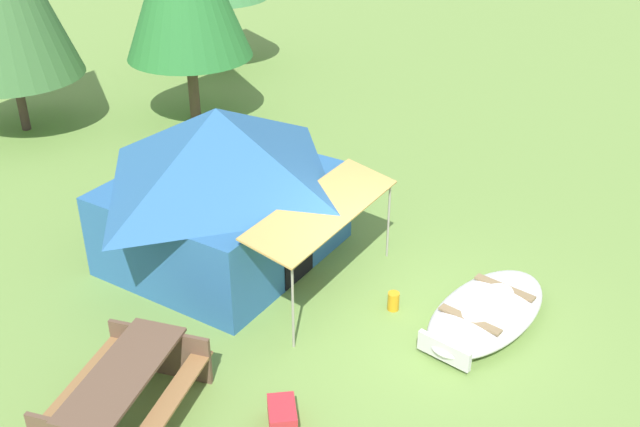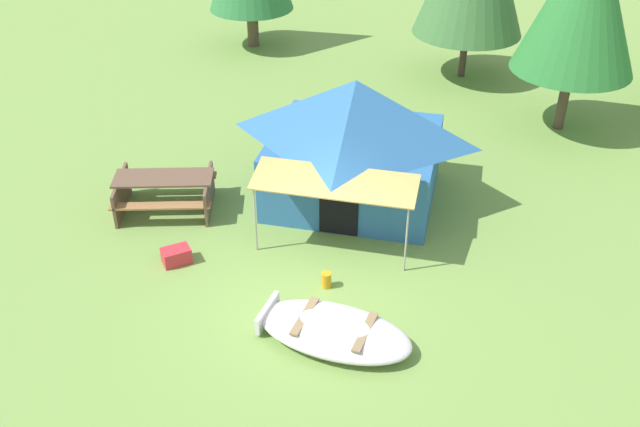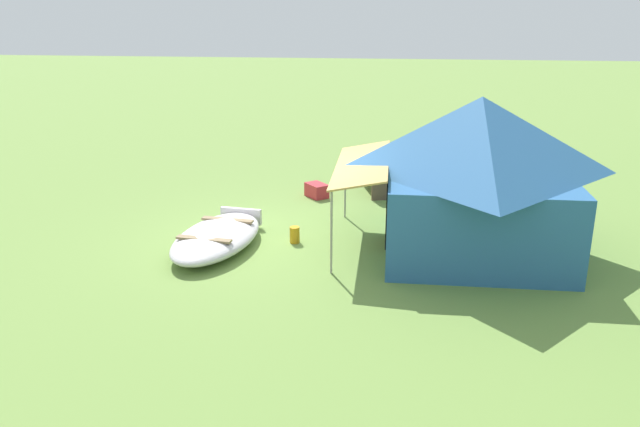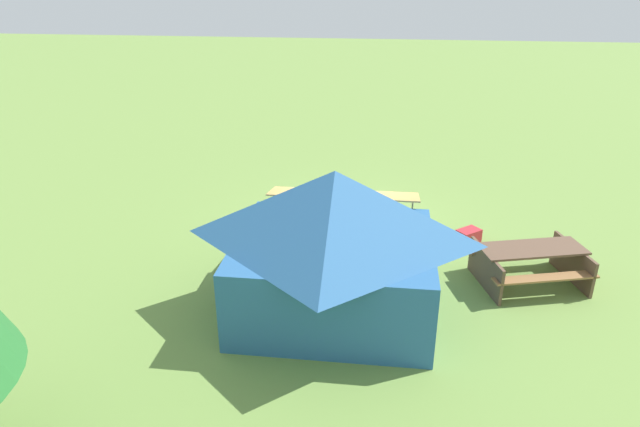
# 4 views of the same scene
# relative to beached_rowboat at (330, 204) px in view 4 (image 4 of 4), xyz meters

# --- Properties ---
(ground_plane) EXTENTS (80.00, 80.00, 0.00)m
(ground_plane) POSITION_rel_beached_rowboat_xyz_m (-0.62, 0.92, -0.20)
(ground_plane) COLOR olive
(beached_rowboat) EXTENTS (2.68, 1.57, 0.39)m
(beached_rowboat) POSITION_rel_beached_rowboat_xyz_m (0.00, 0.00, 0.00)
(beached_rowboat) COLOR silver
(beached_rowboat) RESTS_ON ground_plane
(canvas_cabin_tent) EXTENTS (3.62, 4.00, 2.62)m
(canvas_cabin_tent) POSITION_rel_beached_rowboat_xyz_m (-0.57, 4.39, 1.16)
(canvas_cabin_tent) COLOR #2B5F96
(canvas_cabin_tent) RESTS_ON ground_plane
(picnic_table) EXTENTS (2.29, 1.92, 0.76)m
(picnic_table) POSITION_rel_beached_rowboat_xyz_m (-4.20, 2.99, 0.28)
(picnic_table) COLOR brown
(picnic_table) RESTS_ON ground_plane
(cooler_box) EXTENTS (0.61, 0.59, 0.30)m
(cooler_box) POSITION_rel_beached_rowboat_xyz_m (-3.27, 1.33, -0.05)
(cooler_box) COLOR red
(cooler_box) RESTS_ON ground_plane
(fuel_can) EXTENTS (0.19, 0.19, 0.29)m
(fuel_can) POSITION_rel_beached_rowboat_xyz_m (-0.42, 1.30, -0.06)
(fuel_can) COLOR orange
(fuel_can) RESTS_ON ground_plane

